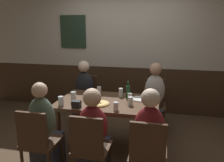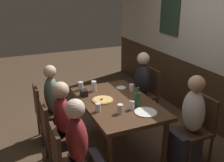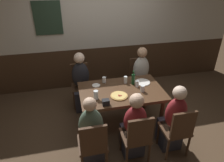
{
  "view_description": "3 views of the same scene",
  "coord_description": "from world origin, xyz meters",
  "px_view_note": "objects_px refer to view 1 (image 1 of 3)",
  "views": [
    {
      "loc": [
        0.73,
        -2.99,
        1.77
      ],
      "look_at": [
        0.04,
        0.07,
        1.02
      ],
      "focal_mm": 35.96,
      "sensor_mm": 36.0,
      "label": 1
    },
    {
      "loc": [
        2.89,
        -1.35,
        2.2
      ],
      "look_at": [
        -0.13,
        -0.02,
        0.99
      ],
      "focal_mm": 41.66,
      "sensor_mm": 36.0,
      "label": 2
    },
    {
      "loc": [
        -0.84,
        -2.92,
        2.6
      ],
      "look_at": [
        -0.15,
        0.09,
        0.89
      ],
      "focal_mm": 33.19,
      "sensor_mm": 36.0,
      "label": 3
    }
  ],
  "objects_px": {
    "beer_glass_half": "(99,90)",
    "pizza": "(99,103)",
    "tumbler_short": "(61,101)",
    "pint_glass_pale": "(116,107)",
    "person_right_near": "(149,146)",
    "pint_glass_amber": "(130,97)",
    "person_mid_near": "(94,141)",
    "beer_glass_tall": "(130,101)",
    "plate_white_small": "(88,94)",
    "highball_clear": "(121,93)",
    "plate_white_large": "(141,99)",
    "chair_left_near": "(38,140)",
    "pint_glass_stout": "(73,98)",
    "person_left_near": "(45,135)",
    "chair_left_far": "(87,96)",
    "person_right_far": "(154,103)",
    "chair_right_near": "(148,153)",
    "beer_bottle_green": "(128,92)",
    "chair_mid_near": "(90,146)",
    "condiment_caddy": "(76,104)",
    "chair_right_far": "(154,101)",
    "person_left_far": "(84,98)",
    "dining_table": "(108,106)"
  },
  "relations": [
    {
      "from": "tumbler_short",
      "to": "pint_glass_pale",
      "type": "distance_m",
      "value": 0.76
    },
    {
      "from": "person_right_far",
      "to": "highball_clear",
      "type": "height_order",
      "value": "person_right_far"
    },
    {
      "from": "dining_table",
      "to": "chair_left_far",
      "type": "distance_m",
      "value": 1.09
    },
    {
      "from": "person_right_near",
      "to": "person_left_near",
      "type": "relative_size",
      "value": 1.0
    },
    {
      "from": "chair_mid_near",
      "to": "pint_glass_amber",
      "type": "relative_size",
      "value": 7.73
    },
    {
      "from": "chair_left_far",
      "to": "person_left_near",
      "type": "xyz_separation_m",
      "value": [
        0.0,
        -1.58,
        -0.01
      ]
    },
    {
      "from": "chair_right_near",
      "to": "pizza",
      "type": "bearing_deg",
      "value": 136.14
    },
    {
      "from": "person_left_far",
      "to": "pint_glass_pale",
      "type": "distance_m",
      "value": 1.36
    },
    {
      "from": "condiment_caddy",
      "to": "chair_right_near",
      "type": "bearing_deg",
      "value": -27.6
    },
    {
      "from": "pint_glass_stout",
      "to": "beer_bottle_green",
      "type": "xyz_separation_m",
      "value": [
        0.73,
        0.32,
        0.04
      ]
    },
    {
      "from": "chair_right_far",
      "to": "person_right_near",
      "type": "relative_size",
      "value": 0.76
    },
    {
      "from": "chair_left_far",
      "to": "pint_glass_stout",
      "type": "distance_m",
      "value": 1.09
    },
    {
      "from": "dining_table",
      "to": "chair_left_far",
      "type": "xyz_separation_m",
      "value": [
        -0.63,
        0.87,
        -0.16
      ]
    },
    {
      "from": "pint_glass_amber",
      "to": "person_mid_near",
      "type": "bearing_deg",
      "value": -111.4
    },
    {
      "from": "pint_glass_pale",
      "to": "highball_clear",
      "type": "xyz_separation_m",
      "value": [
        -0.04,
        0.58,
        0.01
      ]
    },
    {
      "from": "person_right_near",
      "to": "condiment_caddy",
      "type": "xyz_separation_m",
      "value": [
        -0.98,
        0.35,
        0.29
      ]
    },
    {
      "from": "chair_left_far",
      "to": "tumbler_short",
      "type": "xyz_separation_m",
      "value": [
        0.05,
        -1.2,
        0.3
      ]
    },
    {
      "from": "beer_glass_tall",
      "to": "plate_white_small",
      "type": "xyz_separation_m",
      "value": [
        -0.74,
        0.37,
        -0.05
      ]
    },
    {
      "from": "person_right_far",
      "to": "tumbler_short",
      "type": "height_order",
      "value": "person_right_far"
    },
    {
      "from": "pizza",
      "to": "beer_bottle_green",
      "type": "distance_m",
      "value": 0.49
    },
    {
      "from": "person_right_far",
      "to": "tumbler_short",
      "type": "distance_m",
      "value": 1.62
    },
    {
      "from": "person_left_near",
      "to": "chair_left_far",
      "type": "bearing_deg",
      "value": 90.0
    },
    {
      "from": "person_right_far",
      "to": "person_right_near",
      "type": "xyz_separation_m",
      "value": [
        0.0,
        -1.42,
        -0.02
      ]
    },
    {
      "from": "beer_glass_tall",
      "to": "beer_glass_half",
      "type": "bearing_deg",
      "value": 141.14
    },
    {
      "from": "dining_table",
      "to": "person_right_near",
      "type": "height_order",
      "value": "person_right_near"
    },
    {
      "from": "condiment_caddy",
      "to": "plate_white_small",
      "type": "bearing_deg",
      "value": 95.0
    },
    {
      "from": "chair_right_far",
      "to": "person_left_far",
      "type": "distance_m",
      "value": 1.27
    },
    {
      "from": "person_right_near",
      "to": "person_left_far",
      "type": "distance_m",
      "value": 1.9
    },
    {
      "from": "chair_mid_near",
      "to": "beer_glass_half",
      "type": "xyz_separation_m",
      "value": [
        -0.24,
        1.21,
        0.29
      ]
    },
    {
      "from": "beer_glass_tall",
      "to": "plate_white_small",
      "type": "height_order",
      "value": "beer_glass_tall"
    },
    {
      "from": "person_left_near",
      "to": "plate_white_small",
      "type": "bearing_deg",
      "value": 76.39
    },
    {
      "from": "beer_glass_half",
      "to": "pizza",
      "type": "bearing_deg",
      "value": -74.08
    },
    {
      "from": "chair_left_near",
      "to": "person_left_near",
      "type": "relative_size",
      "value": 0.76
    },
    {
      "from": "person_left_near",
      "to": "beer_glass_tall",
      "type": "xyz_separation_m",
      "value": [
        0.97,
        0.59,
        0.31
      ]
    },
    {
      "from": "person_right_far",
      "to": "highball_clear",
      "type": "xyz_separation_m",
      "value": [
        -0.49,
        -0.48,
        0.29
      ]
    },
    {
      "from": "pint_glass_stout",
      "to": "person_left_near",
      "type": "bearing_deg",
      "value": -106.89
    },
    {
      "from": "chair_left_far",
      "to": "beer_bottle_green",
      "type": "bearing_deg",
      "value": -38.53
    },
    {
      "from": "chair_mid_near",
      "to": "plate_white_large",
      "type": "height_order",
      "value": "chair_mid_near"
    },
    {
      "from": "tumbler_short",
      "to": "highball_clear",
      "type": "relative_size",
      "value": 0.95
    },
    {
      "from": "chair_mid_near",
      "to": "person_right_near",
      "type": "relative_size",
      "value": 0.76
    },
    {
      "from": "plate_white_large",
      "to": "plate_white_small",
      "type": "height_order",
      "value": "same"
    },
    {
      "from": "chair_left_far",
      "to": "person_mid_near",
      "type": "height_order",
      "value": "person_mid_near"
    },
    {
      "from": "chair_left_near",
      "to": "person_mid_near",
      "type": "height_order",
      "value": "person_mid_near"
    },
    {
      "from": "pint_glass_amber",
      "to": "condiment_caddy",
      "type": "distance_m",
      "value": 0.77
    },
    {
      "from": "highball_clear",
      "to": "plate_white_large",
      "type": "bearing_deg",
      "value": -10.47
    },
    {
      "from": "person_right_near",
      "to": "beer_glass_half",
      "type": "relative_size",
      "value": 10.96
    },
    {
      "from": "tumbler_short",
      "to": "pint_glass_pale",
      "type": "xyz_separation_m",
      "value": [
        0.76,
        -0.02,
        -0.01
      ]
    },
    {
      "from": "pint_glass_pale",
      "to": "plate_white_small",
      "type": "relative_size",
      "value": 0.74
    },
    {
      "from": "highball_clear",
      "to": "beer_bottle_green",
      "type": "bearing_deg",
      "value": -30.58
    },
    {
      "from": "beer_glass_half",
      "to": "chair_right_near",
      "type": "bearing_deg",
      "value": -54.39
    }
  ]
}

